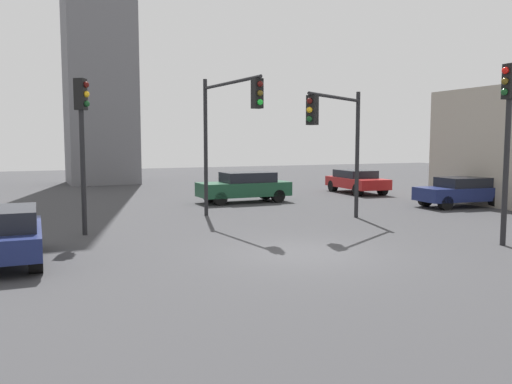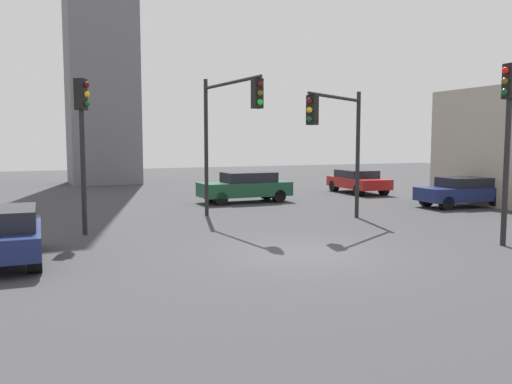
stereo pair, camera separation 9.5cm
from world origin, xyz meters
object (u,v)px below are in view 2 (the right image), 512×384
at_px(traffic_light_0, 508,120).
at_px(traffic_light_1, 337,128).
at_px(traffic_light_2, 82,127).
at_px(car_3, 358,181).
at_px(car_4, 246,187).
at_px(car_1, 3,234).
at_px(traffic_light_3, 228,117).
at_px(car_2, 463,191).

height_order(traffic_light_0, traffic_light_1, traffic_light_0).
bearing_deg(traffic_light_2, traffic_light_1, 24.90).
relative_size(car_3, car_4, 0.99).
bearing_deg(traffic_light_0, car_1, -12.52).
relative_size(traffic_light_1, car_3, 1.10).
distance_m(traffic_light_3, car_2, 12.08).
bearing_deg(traffic_light_0, traffic_light_3, -50.70).
distance_m(traffic_light_1, car_1, 11.65).
relative_size(car_1, car_4, 0.89).
height_order(traffic_light_2, car_2, traffic_light_2).
bearing_deg(car_1, traffic_light_1, -77.92).
bearing_deg(car_4, traffic_light_2, 37.34).
height_order(traffic_light_2, car_3, traffic_light_2).
bearing_deg(traffic_light_1, car_3, -159.42).
distance_m(traffic_light_2, car_3, 18.40).
bearing_deg(car_1, traffic_light_3, -60.46).
distance_m(car_1, car_4, 14.50).
xyz_separation_m(traffic_light_0, traffic_light_2, (-10.94, 6.98, -0.13)).
distance_m(traffic_light_1, traffic_light_2, 8.91).
height_order(car_2, car_3, car_2).
distance_m(car_1, car_3, 21.83).
xyz_separation_m(traffic_light_2, car_3, (16.41, 7.83, -2.79)).
distance_m(traffic_light_0, car_3, 16.06).
height_order(traffic_light_0, car_4, traffic_light_0).
xyz_separation_m(car_1, car_2, (19.27, 3.67, -0.01)).
xyz_separation_m(traffic_light_0, traffic_light_3, (-5.64, 7.59, 0.31)).
relative_size(traffic_light_0, car_4, 1.14).
xyz_separation_m(traffic_light_1, car_4, (-0.32, 7.69, -2.75)).
distance_m(traffic_light_2, car_4, 10.91).
bearing_deg(traffic_light_1, traffic_light_2, -38.80).
xyz_separation_m(traffic_light_3, car_4, (3.17, 5.69, -3.17)).
xyz_separation_m(traffic_light_2, car_1, (-2.33, -3.37, -2.78)).
relative_size(traffic_light_0, car_2, 1.22).
relative_size(traffic_light_3, car_1, 1.36).
relative_size(car_1, car_2, 0.95).
relative_size(traffic_light_0, traffic_light_2, 1.04).
distance_m(traffic_light_1, car_4, 8.18).
distance_m(car_2, car_4, 10.38).
bearing_deg(car_4, traffic_light_0, 101.19).
distance_m(traffic_light_0, traffic_light_1, 5.99).
bearing_deg(traffic_light_3, car_3, 117.95).
bearing_deg(car_3, car_1, -53.61).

